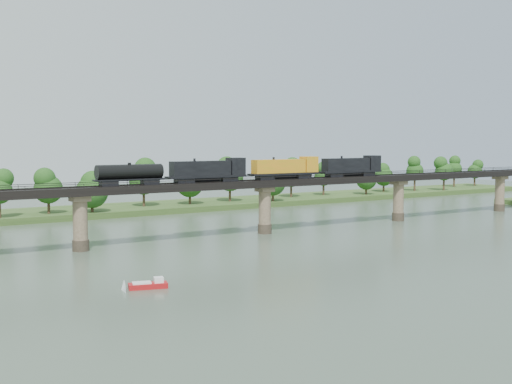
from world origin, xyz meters
TOP-DOWN VIEW (x-y plane):
  - ground at (0.00, 0.00)m, footprint 400.00×400.00m
  - far_bank at (0.00, 85.00)m, footprint 300.00×24.00m
  - bridge at (0.00, 30.00)m, footprint 236.00×30.00m
  - bridge_superstructure at (0.00, 30.00)m, footprint 220.00×4.90m
  - far_treeline at (-8.21, 80.52)m, footprint 289.06×17.54m
  - freight_train at (-1.18, 30.00)m, footprint 70.09×2.73m
  - motorboat at (-41.78, -3.97)m, footprint 5.49×3.25m

SIDE VIEW (x-z plane):
  - ground at x=0.00m, z-range 0.00..0.00m
  - motorboat at x=-41.78m, z-range -0.23..1.22m
  - far_bank at x=0.00m, z-range 0.00..1.60m
  - bridge at x=0.00m, z-range -0.29..11.21m
  - far_treeline at x=-8.21m, z-range 2.03..15.63m
  - bridge_superstructure at x=0.00m, z-range 11.42..12.17m
  - freight_train at x=-1.18m, z-range 11.39..16.22m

